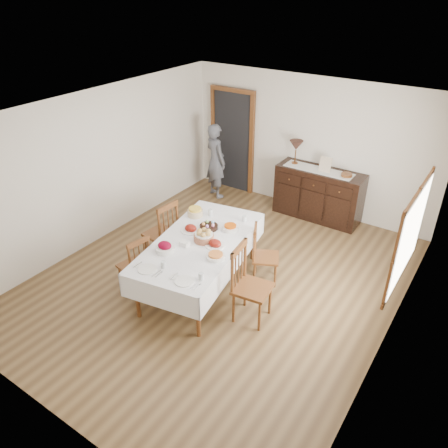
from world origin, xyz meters
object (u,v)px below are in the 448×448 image
Objects in this scene: chair_left_near at (136,264)px; chair_right_near at (249,283)px; person at (216,158)px; chair_left_far at (163,232)px; table_lamp at (296,146)px; chair_right_far at (263,254)px; dining_table at (200,246)px; sideboard at (318,194)px.

chair_right_near reaches higher than chair_left_near.
chair_left_far is at bearing 129.31° from person.
chair_right_near is 3.43m from table_lamp.
chair_left_far is 1.66m from chair_right_far.
chair_right_far is 3.12m from person.
dining_table is at bearing 105.03° from chair_right_far.
chair_left_near is (-0.70, -0.63, -0.22)m from dining_table.
person is (-1.60, 2.70, 0.13)m from dining_table.
sideboard reaches higher than dining_table.
dining_table is at bearing 82.74° from chair_left_far.
table_lamp is (1.64, 0.31, 0.51)m from person.
chair_left_far is (-0.19, 0.84, 0.07)m from chair_left_near.
dining_table is 0.98m from chair_right_far.
chair_right_near is 0.67× the size of person.
sideboard is at bearing 171.03° from chair_left_near.
dining_table is 0.99m from chair_right_near.
dining_table is at bearing 142.63° from chair_left_near.
dining_table is at bearing 70.90° from chair_right_near.
person is (-2.56, 2.91, 0.27)m from chair_right_near.
chair_right_far is 0.57× the size of sideboard.
sideboard is 0.98× the size of person.
sideboard is 1.01m from table_lamp.
chair_right_far is at bearing 31.95° from dining_table.
chair_right_far is at bearing 9.67° from chair_right_near.
table_lamp is (0.93, 2.80, 0.79)m from chair_left_far.
chair_left_near is 3.47m from person.
chair_right_far reaches higher than dining_table.
table_lamp reaches higher than chair_left_near.
chair_right_far is at bearing -74.28° from table_lamp.
dining_table is 0.93m from chair_left_far.
table_lamp is at bearing 178.94° from sideboard.
dining_table is 1.49× the size of person.
chair_right_near is at bearing 170.14° from chair_right_far.
chair_right_near is 3.88m from person.
chair_right_near is 2.44× the size of table_lamp.
table_lamp reaches higher than sideboard.
chair_left_near is 2.06× the size of table_lamp.
sideboard is (1.48, 2.79, -0.06)m from chair_left_far.
sideboard is 3.57× the size of table_lamp.
person reaches higher than sideboard.
chair_right_near is at bearing 115.00° from chair_left_near.
table_lamp is (-0.67, 2.38, 0.87)m from chair_right_far.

